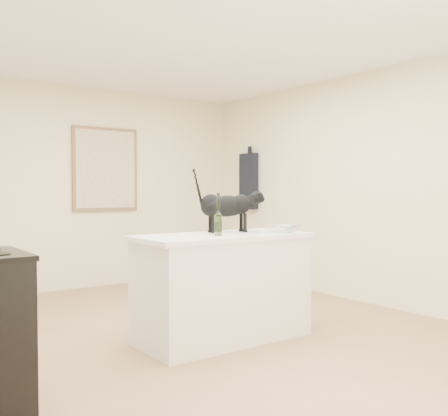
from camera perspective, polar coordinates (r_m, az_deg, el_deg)
floor at (r=4.67m, az=-2.65°, el=-13.87°), size 5.50×5.50×0.00m
ceiling at (r=4.68m, az=-2.71°, el=18.44°), size 5.50×5.50×0.00m
wall_back at (r=6.95m, az=-15.28°, el=2.13°), size 4.50×0.00×4.50m
wall_right at (r=6.03m, az=15.49°, el=2.16°), size 0.00×5.50×5.50m
island_base at (r=4.46m, az=-0.14°, el=-8.92°), size 1.44×0.67×0.86m
island_top at (r=4.40m, az=-0.14°, el=-3.16°), size 1.50×0.70×0.04m
artwork_frame at (r=7.04m, az=-12.92°, el=4.19°), size 0.90×0.03×1.10m
artwork_canvas at (r=7.02m, az=-12.86°, el=4.19°), size 0.82×0.00×1.02m
hanging_garment at (r=7.44m, az=2.72°, el=2.96°), size 0.08×0.34×0.80m
black_cat at (r=4.57m, az=0.29°, el=-0.10°), size 0.62×0.32×0.42m
wine_bottle at (r=4.26m, az=-0.64°, el=-1.00°), size 0.07×0.07×0.30m
glass_bowl at (r=4.60m, az=6.54°, el=-2.28°), size 0.28×0.28×0.07m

